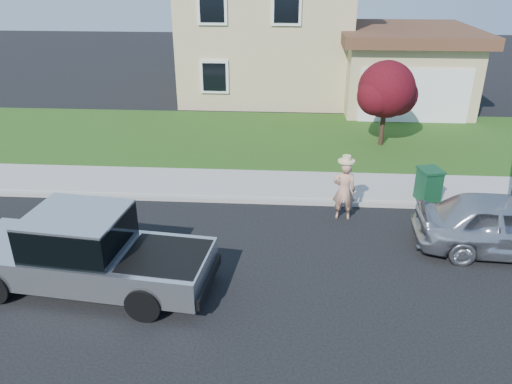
# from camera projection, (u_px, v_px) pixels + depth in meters

# --- Properties ---
(ground) EXTENTS (80.00, 80.00, 0.00)m
(ground) POSITION_uv_depth(u_px,v_px,m) (234.00, 255.00, 11.99)
(ground) COLOR black
(ground) RESTS_ON ground
(curb) EXTENTS (40.00, 0.20, 0.12)m
(curb) POSITION_uv_depth(u_px,v_px,m) (278.00, 201.00, 14.52)
(curb) COLOR gray
(curb) RESTS_ON ground
(sidewalk) EXTENTS (40.00, 2.00, 0.15)m
(sidewalk) POSITION_uv_depth(u_px,v_px,m) (279.00, 185.00, 15.51)
(sidewalk) COLOR gray
(sidewalk) RESTS_ON ground
(lawn) EXTENTS (40.00, 7.00, 0.10)m
(lawn) POSITION_uv_depth(u_px,v_px,m) (282.00, 139.00, 19.59)
(lawn) COLOR #1B4012
(lawn) RESTS_ON ground
(house) EXTENTS (14.00, 11.30, 6.85)m
(house) POSITION_uv_depth(u_px,v_px,m) (293.00, 30.00, 25.37)
(house) COLOR tan
(house) RESTS_ON ground
(pickup_truck) EXTENTS (5.52, 2.38, 1.76)m
(pickup_truck) POSITION_uv_depth(u_px,v_px,m) (86.00, 253.00, 10.53)
(pickup_truck) COLOR black
(pickup_truck) RESTS_ON ground
(woman) EXTENTS (0.64, 0.45, 1.83)m
(woman) POSITION_uv_depth(u_px,v_px,m) (344.00, 189.00, 13.35)
(woman) COLOR tan
(woman) RESTS_ON ground
(sedan) EXTENTS (4.35, 1.95, 1.45)m
(sedan) POSITION_uv_depth(u_px,v_px,m) (508.00, 225.00, 11.85)
(sedan) COLOR #B6B7BD
(sedan) RESTS_ON ground
(ornamental_tree) EXTENTS (2.28, 2.06, 3.13)m
(ornamental_tree) POSITION_uv_depth(u_px,v_px,m) (387.00, 92.00, 18.01)
(ornamental_tree) COLOR black
(ornamental_tree) RESTS_ON lawn
(trash_bin) EXTENTS (0.74, 0.80, 0.96)m
(trash_bin) POSITION_uv_depth(u_px,v_px,m) (429.00, 184.00, 14.20)
(trash_bin) COLOR #0F3920
(trash_bin) RESTS_ON sidewalk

